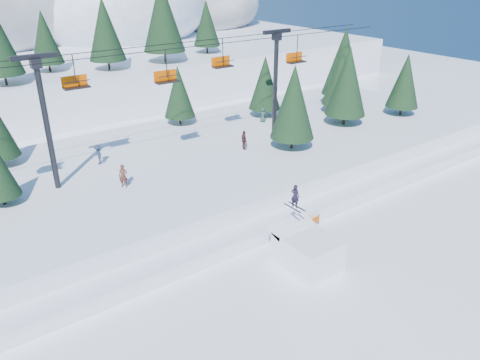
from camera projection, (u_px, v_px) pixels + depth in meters
ground at (296, 287)px, 29.38m from camera, size 160.00×160.00×0.00m
mid_shelf at (162, 174)px, 42.05m from camera, size 70.00×22.00×2.50m
berm at (225, 227)px, 35.01m from camera, size 70.00×6.00×1.10m
jump_kicker at (306, 249)px, 31.17m from camera, size 3.17×4.38×5.35m
chairlift at (162, 84)px, 39.02m from camera, size 46.00×3.21×10.28m
conifer_stand at (191, 105)px, 41.46m from camera, size 61.12×16.45×10.10m
distant_skiers at (139, 159)px, 39.60m from camera, size 32.67×8.96×1.88m
banner_near at (308, 225)px, 35.31m from camera, size 2.81×0.59×0.90m
banner_far at (350, 192)px, 40.30m from camera, size 2.86×0.10×0.90m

